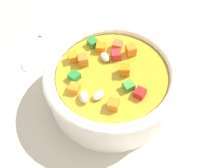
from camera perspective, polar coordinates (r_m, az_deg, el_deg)
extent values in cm
cube|color=#BAB2A0|center=(41.26, 0.00, -3.21)|extent=(140.00, 140.00, 2.00)
cylinder|color=white|center=(38.44, 0.00, -0.43)|extent=(17.85, 17.85, 4.83)
torus|color=white|center=(36.15, 0.00, 2.25)|extent=(18.34, 18.34, 1.56)
cylinder|color=gold|center=(36.36, 0.00, 1.99)|extent=(14.94, 14.94, 0.40)
cube|color=green|center=(34.43, 3.48, -0.41)|extent=(1.77, 1.77, 0.98)
cube|color=orange|center=(37.85, -7.91, 5.86)|extent=(1.79, 1.79, 1.13)
cube|color=orange|center=(38.79, 1.11, 8.03)|extent=(1.44, 1.44, 1.19)
cube|color=orange|center=(37.27, -5.72, 5.49)|extent=(1.77, 1.77, 1.39)
cube|color=orange|center=(38.65, -2.35, 7.63)|extent=(1.60, 1.60, 1.06)
ellipsoid|color=beige|center=(33.58, -5.88, -2.68)|extent=(2.10, 1.99, 1.02)
cube|color=#248933|center=(35.69, -7.88, 1.63)|extent=(1.56, 1.56, 0.91)
cube|color=orange|center=(35.75, 2.69, 2.99)|extent=(1.65, 1.65, 1.39)
cube|color=#2C8934|center=(39.46, -4.03, 8.62)|extent=(1.67, 1.67, 0.94)
cube|color=orange|center=(38.07, 3.96, 7.06)|extent=(1.79, 1.79, 1.45)
cube|color=red|center=(37.59, 0.84, 6.10)|extent=(1.76, 1.76, 1.17)
cube|color=red|center=(33.93, 5.89, -1.89)|extent=(1.39, 1.39, 0.98)
ellipsoid|color=beige|center=(37.55, -1.48, 5.64)|extent=(1.96, 2.10, 0.83)
cube|color=orange|center=(34.54, -7.88, -0.82)|extent=(1.45, 1.45, 0.94)
ellipsoid|color=beige|center=(33.65, -2.28, -2.57)|extent=(2.02, 1.60, 0.74)
cube|color=orange|center=(32.74, 0.30, -4.26)|extent=(1.49, 1.49, 1.16)
cylinder|color=silver|center=(54.02, -12.65, 14.44)|extent=(12.31, 4.03, 0.81)
ellipsoid|color=silver|center=(45.71, -17.30, 4.10)|extent=(3.64, 2.86, 0.83)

